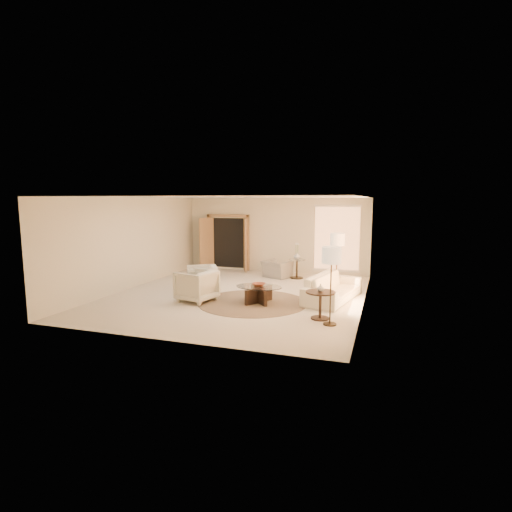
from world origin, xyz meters
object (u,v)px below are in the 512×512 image
(armchair_left, at_px, (202,278))
(bowl, at_px, (259,285))
(end_table, at_px, (320,300))
(accent_chair, at_px, (277,266))
(floor_lamp_far, at_px, (331,259))
(coffee_table, at_px, (259,293))
(armchair_right, at_px, (197,284))
(sofa, at_px, (333,287))
(end_vase, at_px, (321,288))
(side_table, at_px, (297,267))
(floor_lamp_near, at_px, (337,242))
(side_vase, at_px, (297,256))

(armchair_left, distance_m, bowl, 2.07)
(end_table, bearing_deg, accent_chair, 116.60)
(armchair_left, relative_size, floor_lamp_far, 0.51)
(bowl, bearing_deg, coffee_table, -90.00)
(armchair_right, xyz_separation_m, end_table, (3.45, -0.61, -0.02))
(sofa, distance_m, accent_chair, 3.52)
(end_vase, bearing_deg, armchair_left, 157.46)
(floor_lamp_far, relative_size, bowl, 4.98)
(side_table, xyz_separation_m, floor_lamp_far, (1.83, -4.94, 1.06))
(sofa, bearing_deg, armchair_left, 106.43)
(accent_chair, xyz_separation_m, floor_lamp_near, (2.28, -1.64, 1.10))
(armchair_right, distance_m, floor_lamp_far, 3.98)
(floor_lamp_far, bearing_deg, coffee_table, 147.82)
(side_table, distance_m, side_vase, 0.38)
(armchair_right, xyz_separation_m, side_table, (1.90, 3.96, -0.06))
(floor_lamp_near, relative_size, end_vase, 9.77)
(accent_chair, relative_size, end_vase, 5.07)
(side_table, relative_size, bowl, 1.95)
(floor_lamp_far, xyz_separation_m, bowl, (-2.06, 1.30, -0.97))
(floor_lamp_far, height_order, side_vase, floor_lamp_far)
(armchair_right, relative_size, accent_chair, 1.02)
(side_vase, bearing_deg, armchair_left, -126.09)
(armchair_left, distance_m, side_table, 3.73)
(armchair_right, relative_size, floor_lamp_far, 0.54)
(sofa, xyz_separation_m, accent_chair, (-2.31, 2.66, 0.05))
(side_table, distance_m, floor_lamp_far, 5.37)
(coffee_table, bearing_deg, armchair_left, 162.17)
(armchair_right, relative_size, side_table, 1.37)
(end_table, height_order, side_vase, side_vase)
(coffee_table, bearing_deg, end_table, -27.38)
(side_table, xyz_separation_m, bowl, (-0.23, -3.64, 0.09))
(armchair_left, xyz_separation_m, armchair_right, (0.30, -0.95, 0.02))
(accent_chair, xyz_separation_m, side_vase, (0.71, 0.05, 0.39))
(armchair_right, xyz_separation_m, accent_chair, (1.19, 3.91, -0.07))
(side_table, relative_size, side_vase, 2.91)
(armchair_left, distance_m, end_table, 4.06)
(accent_chair, xyz_separation_m, end_table, (2.26, -4.51, 0.04))
(end_table, bearing_deg, end_vase, 180.00)
(bowl, bearing_deg, armchair_left, 162.17)
(armchair_left, relative_size, armchair_right, 0.95)
(armchair_right, distance_m, coffee_table, 1.71)
(side_vase, bearing_deg, armchair_right, -115.60)
(sofa, distance_m, bowl, 2.06)
(sofa, relative_size, armchair_right, 2.59)
(end_vase, bearing_deg, bowl, 152.62)
(floor_lamp_near, relative_size, bowl, 5.07)
(end_vase, relative_size, side_vase, 0.77)
(bowl, bearing_deg, sofa, 27.03)
(armchair_left, bearing_deg, sofa, 64.90)
(floor_lamp_near, xyz_separation_m, bowl, (-1.80, -1.95, -1.00))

